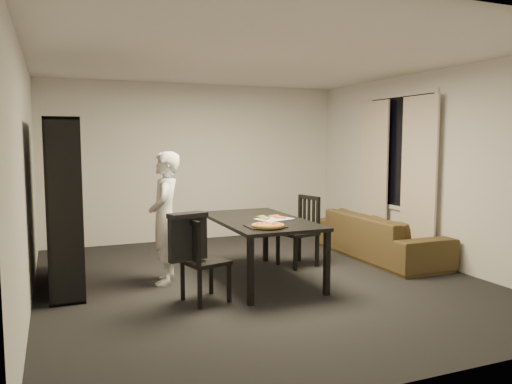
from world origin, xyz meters
name	(u,v)px	position (x,y,z in m)	size (l,w,h in m)	color
room	(259,172)	(0.00, 0.00, 1.30)	(5.01, 5.51, 2.61)	black
window_pane	(400,152)	(2.48, 0.60, 1.50)	(0.02, 1.40, 1.60)	black
window_frame	(400,152)	(2.48, 0.60, 1.50)	(0.03, 1.52, 1.72)	white
curtain_left	(418,178)	(2.40, 0.08, 1.15)	(0.03, 0.70, 2.25)	beige
curtain_right	(373,174)	(2.40, 1.12, 1.15)	(0.03, 0.70, 2.25)	beige
bookshelf	(63,204)	(-2.16, 0.60, 0.95)	(0.35, 1.50, 1.90)	black
dining_table	(259,224)	(0.00, 0.02, 0.67)	(0.98, 1.77, 0.74)	black
chair_left	(198,255)	(-0.90, -0.54, 0.50)	(0.50, 0.50, 0.88)	black
chair_right	(303,226)	(0.82, 0.46, 0.53)	(0.51, 0.51, 0.93)	black
draped_jacket	(188,235)	(-1.02, -0.57, 0.72)	(0.42, 0.26, 0.49)	black
person	(165,218)	(-1.06, 0.32, 0.77)	(0.56, 0.37, 1.54)	white
baking_tray	(265,226)	(-0.14, -0.51, 0.74)	(0.40, 0.32, 0.01)	black
pepperoni_pizza	(268,225)	(-0.14, -0.58, 0.76)	(0.35, 0.35, 0.03)	olive
kitchen_towel	(274,219)	(0.16, -0.08, 0.74)	(0.40, 0.30, 0.01)	white
pizza_slices	(270,217)	(0.15, 0.01, 0.75)	(0.37, 0.31, 0.01)	gold
sofa	(380,236)	(2.03, 0.41, 0.31)	(2.15, 0.84, 0.63)	#42361A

